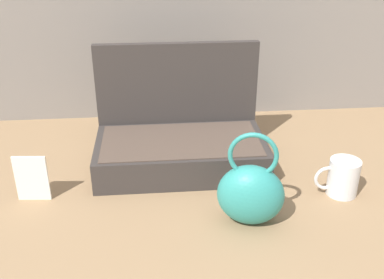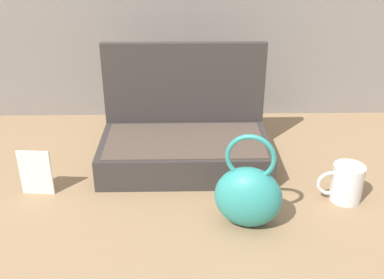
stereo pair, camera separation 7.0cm
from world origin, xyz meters
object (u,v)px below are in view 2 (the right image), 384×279
at_px(teal_pouch_handbag, 248,195).
at_px(coffee_mug, 346,183).
at_px(info_card_left, 36,173).
at_px(open_suitcase, 185,139).

distance_m(teal_pouch_handbag, coffee_mug, 0.29).
xyz_separation_m(teal_pouch_handbag, info_card_left, (-0.54, 0.15, -0.02)).
relative_size(open_suitcase, coffee_mug, 4.08).
height_order(open_suitcase, teal_pouch_handbag, open_suitcase).
bearing_deg(info_card_left, teal_pouch_handbag, -10.48).
distance_m(open_suitcase, teal_pouch_handbag, 0.34).
height_order(teal_pouch_handbag, info_card_left, teal_pouch_handbag).
relative_size(coffee_mug, info_card_left, 0.94).
relative_size(teal_pouch_handbag, info_card_left, 1.89).
xyz_separation_m(teal_pouch_handbag, coffee_mug, (0.27, 0.10, -0.03)).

